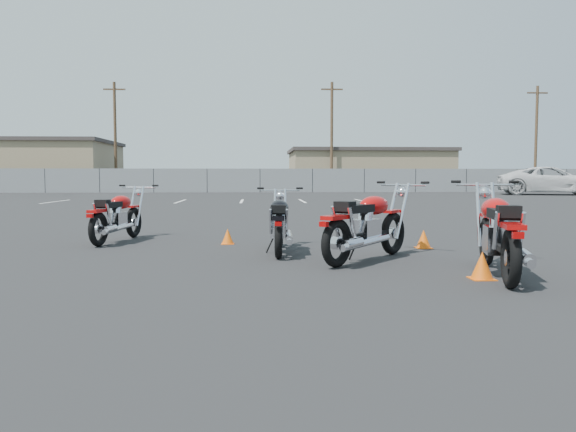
{
  "coord_description": "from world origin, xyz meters",
  "views": [
    {
      "loc": [
        -0.27,
        -7.74,
        1.25
      ],
      "look_at": [
        0.2,
        0.6,
        0.65
      ],
      "focal_mm": 35.0,
      "sensor_mm": 36.0,
      "label": 1
    }
  ],
  "objects": [
    {
      "name": "tan_building_east",
      "position": [
        10.0,
        44.0,
        1.86
      ],
      "size": [
        14.4,
        9.4,
        3.7
      ],
      "color": "#8B7A59",
      "rests_on": "ground"
    },
    {
      "name": "ground",
      "position": [
        0.0,
        0.0,
        0.0
      ],
      "size": [
        120.0,
        120.0,
        0.0
      ],
      "primitive_type": "plane",
      "color": "black",
      "rests_on": "ground"
    },
    {
      "name": "chainlink_fence",
      "position": [
        -0.0,
        35.0,
        0.9
      ],
      "size": [
        80.06,
        0.06,
        1.8
      ],
      "color": "slate",
      "rests_on": "ground"
    },
    {
      "name": "motorcycle_third_red",
      "position": [
        1.36,
        0.39,
        0.53
      ],
      "size": [
        1.91,
        2.08,
        1.16
      ],
      "color": "black",
      "rests_on": "ground"
    },
    {
      "name": "utility_pole_c",
      "position": [
        6.0,
        39.0,
        4.69
      ],
      "size": [
        1.8,
        0.24,
        9.0
      ],
      "color": "#44301F",
      "rests_on": "ground"
    },
    {
      "name": "white_van",
      "position": [
        19.24,
        28.4,
        1.47
      ],
      "size": [
        5.21,
        8.31,
        2.94
      ],
      "primitive_type": "imported",
      "rotation": [
        0.0,
        0.0,
        1.28
      ],
      "color": "silver",
      "rests_on": "ground"
    },
    {
      "name": "training_cone_near",
      "position": [
        2.61,
        1.76,
        0.16
      ],
      "size": [
        0.27,
        0.27,
        0.32
      ],
      "color": "#F9620D",
      "rests_on": "ground"
    },
    {
      "name": "parking_line_stripes",
      "position": [
        -2.5,
        20.0,
        0.0
      ],
      "size": [
        15.12,
        4.0,
        0.01
      ],
      "color": "silver",
      "rests_on": "ground"
    },
    {
      "name": "utility_pole_b",
      "position": [
        -12.0,
        40.0,
        4.69
      ],
      "size": [
        1.8,
        0.24,
        9.0
      ],
      "color": "#44301F",
      "rests_on": "ground"
    },
    {
      "name": "motorcycle_second_black",
      "position": [
        0.11,
        1.36,
        0.48
      ],
      "size": [
        0.83,
        2.14,
        1.04
      ],
      "color": "black",
      "rests_on": "ground"
    },
    {
      "name": "motorcycle_front_red",
      "position": [
        -2.9,
        3.0,
        0.49
      ],
      "size": [
        0.91,
        2.17,
        1.07
      ],
      "color": "black",
      "rests_on": "ground"
    },
    {
      "name": "tan_building_west",
      "position": [
        -22.0,
        42.0,
        2.16
      ],
      "size": [
        18.4,
        10.4,
        4.3
      ],
      "color": "#8B7A59",
      "rests_on": "ground"
    },
    {
      "name": "utility_pole_d",
      "position": [
        24.0,
        40.0,
        4.69
      ],
      "size": [
        1.8,
        0.24,
        9.0
      ],
      "color": "#44301F",
      "rests_on": "ground"
    },
    {
      "name": "training_cone_extra",
      "position": [
        -0.8,
        2.54,
        0.14
      ],
      "size": [
        0.24,
        0.24,
        0.28
      ],
      "color": "#F9620D",
      "rests_on": "ground"
    },
    {
      "name": "motorcycle_rear_red",
      "position": [
        2.75,
        -0.95,
        0.54
      ],
      "size": [
        1.1,
        2.41,
        1.19
      ],
      "color": "black",
      "rests_on": "ground"
    },
    {
      "name": "training_cone_far",
      "position": [
        2.45,
        -1.16,
        0.17
      ],
      "size": [
        0.28,
        0.28,
        0.34
      ],
      "color": "#F9620D",
      "rests_on": "ground"
    }
  ]
}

